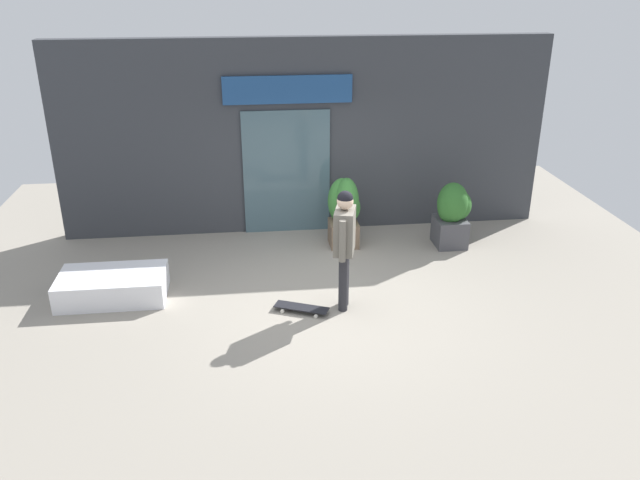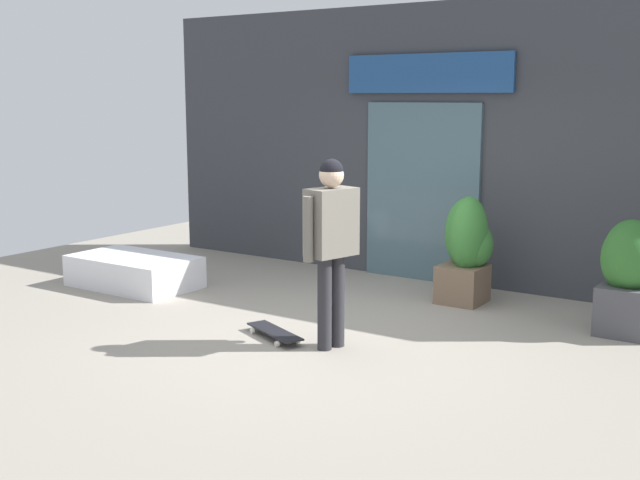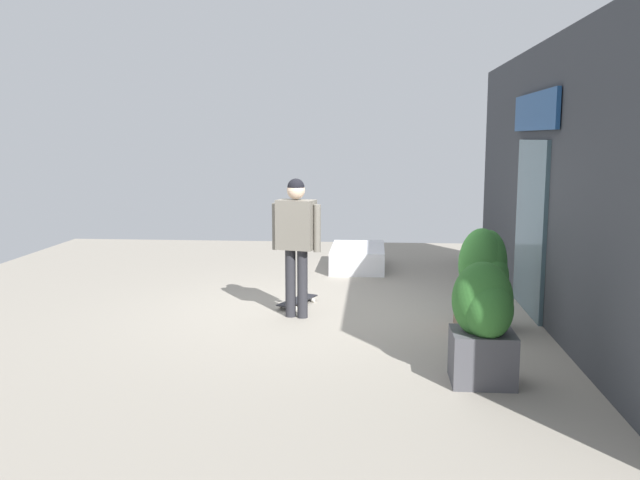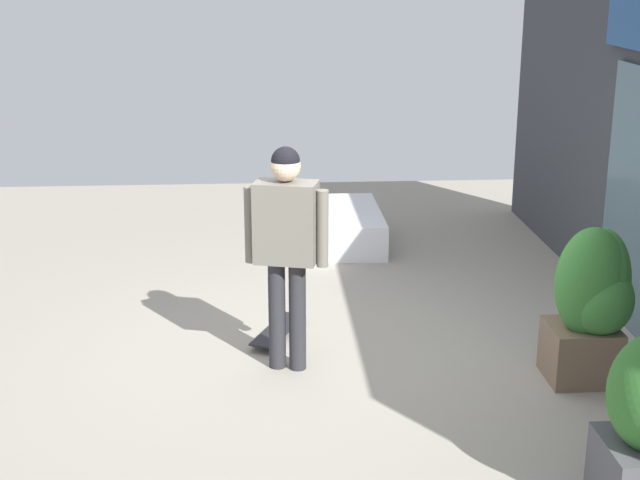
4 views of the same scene
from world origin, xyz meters
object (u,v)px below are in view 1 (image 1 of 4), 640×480
object	(u,v)px
skateboarder	(345,238)
skateboard	(301,308)
planter_box_right	(452,211)
planter_box_left	(345,208)

from	to	relation	value
skateboarder	skateboard	distance (m)	1.18
skateboarder	skateboard	bearing A→B (deg)	20.37
skateboarder	planter_box_right	size ratio (longest dim) A/B	1.54
skateboarder	planter_box_left	world-z (taller)	skateboarder
skateboarder	planter_box_left	size ratio (longest dim) A/B	1.45
planter_box_left	planter_box_right	size ratio (longest dim) A/B	1.06
skateboarder	planter_box_left	distance (m)	2.31
skateboarder	skateboard	size ratio (longest dim) A/B	2.23
skateboarder	skateboard	xyz separation A→B (m)	(-0.60, -0.06, -1.01)
planter_box_left	planter_box_right	xyz separation A→B (m)	(1.80, -0.29, -0.02)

